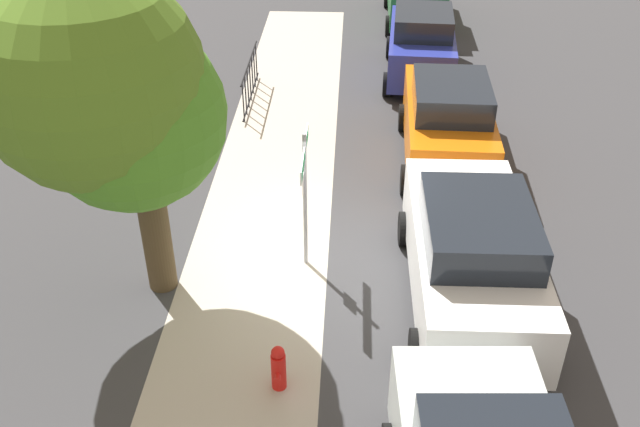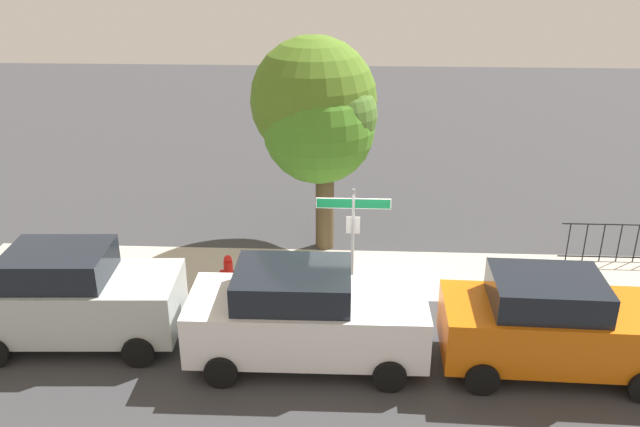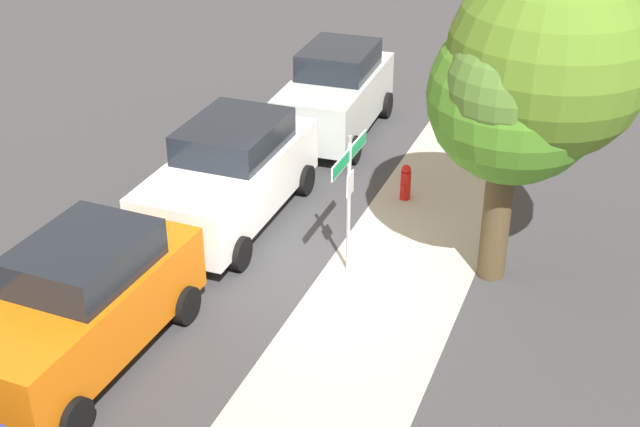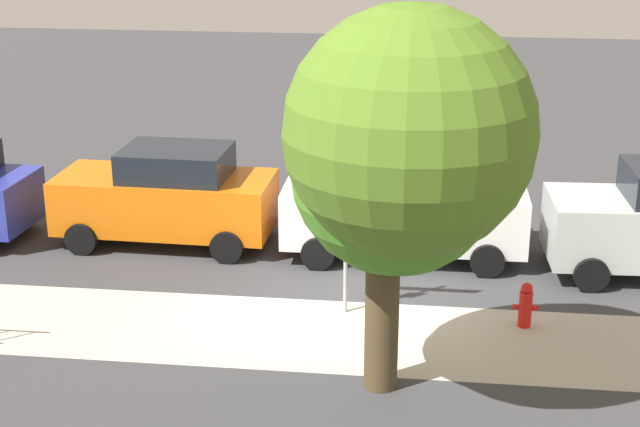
{
  "view_description": "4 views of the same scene",
  "coord_description": "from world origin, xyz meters",
  "px_view_note": "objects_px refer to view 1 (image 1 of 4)",
  "views": [
    {
      "loc": [
        -10.59,
        -0.35,
        7.95
      ],
      "look_at": [
        -1.04,
        0.11,
        1.56
      ],
      "focal_mm": 39.91,
      "sensor_mm": 36.0,
      "label": 1
    },
    {
      "loc": [
        -0.43,
        -13.51,
        7.9
      ],
      "look_at": [
        -1.11,
        0.89,
        1.8
      ],
      "focal_mm": 37.02,
      "sensor_mm": 36.0,
      "label": 2
    },
    {
      "loc": [
        12.21,
        4.73,
        8.4
      ],
      "look_at": [
        0.21,
        0.07,
        1.34
      ],
      "focal_mm": 48.48,
      "sensor_mm": 36.0,
      "label": 3
    },
    {
      "loc": [
        -1.68,
        15.24,
        7.06
      ],
      "look_at": [
        0.05,
        0.99,
        1.98
      ],
      "focal_mm": 53.64,
      "sensor_mm": 36.0,
      "label": 4
    }
  ],
  "objects_px": {
    "street_sign": "(305,175)",
    "car_blue": "(421,44)",
    "car_orange": "(448,122)",
    "fire_hydrant": "(279,368)",
    "car_white": "(472,253)",
    "shade_tree": "(111,94)"
  },
  "relations": [
    {
      "from": "shade_tree",
      "to": "car_orange",
      "type": "xyz_separation_m",
      "value": [
        4.81,
        -5.59,
        -2.7
      ]
    },
    {
      "from": "shade_tree",
      "to": "fire_hydrant",
      "type": "xyz_separation_m",
      "value": [
        -2.07,
        -2.52,
        -3.31
      ]
    },
    {
      "from": "shade_tree",
      "to": "car_white",
      "type": "height_order",
      "value": "shade_tree"
    },
    {
      "from": "shade_tree",
      "to": "car_blue",
      "type": "bearing_deg",
      "value": -29.15
    },
    {
      "from": "car_white",
      "to": "car_blue",
      "type": "bearing_deg",
      "value": 0.41
    },
    {
      "from": "street_sign",
      "to": "car_orange",
      "type": "relative_size",
      "value": 0.6
    },
    {
      "from": "shade_tree",
      "to": "street_sign",
      "type": "bearing_deg",
      "value": -71.01
    },
    {
      "from": "street_sign",
      "to": "car_orange",
      "type": "height_order",
      "value": "street_sign"
    },
    {
      "from": "car_orange",
      "to": "car_blue",
      "type": "relative_size",
      "value": 1.05
    },
    {
      "from": "car_white",
      "to": "car_orange",
      "type": "relative_size",
      "value": 1.07
    },
    {
      "from": "shade_tree",
      "to": "car_blue",
      "type": "relative_size",
      "value": 1.35
    },
    {
      "from": "car_white",
      "to": "car_blue",
      "type": "height_order",
      "value": "car_white"
    },
    {
      "from": "street_sign",
      "to": "car_blue",
      "type": "relative_size",
      "value": 0.63
    },
    {
      "from": "car_white",
      "to": "fire_hydrant",
      "type": "distance_m",
      "value": 3.68
    },
    {
      "from": "street_sign",
      "to": "fire_hydrant",
      "type": "distance_m",
      "value": 3.35
    },
    {
      "from": "car_white",
      "to": "car_blue",
      "type": "distance_m",
      "value": 9.61
    },
    {
      "from": "street_sign",
      "to": "fire_hydrant",
      "type": "height_order",
      "value": "street_sign"
    },
    {
      "from": "street_sign",
      "to": "car_white",
      "type": "bearing_deg",
      "value": -108.55
    },
    {
      "from": "street_sign",
      "to": "car_blue",
      "type": "xyz_separation_m",
      "value": [
        8.68,
        -2.64,
        -0.88
      ]
    },
    {
      "from": "street_sign",
      "to": "car_white",
      "type": "height_order",
      "value": "street_sign"
    },
    {
      "from": "car_orange",
      "to": "fire_hydrant",
      "type": "relative_size",
      "value": 5.61
    },
    {
      "from": "car_orange",
      "to": "fire_hydrant",
      "type": "bearing_deg",
      "value": 157.73
    }
  ]
}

